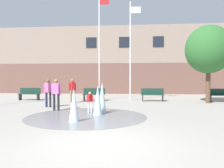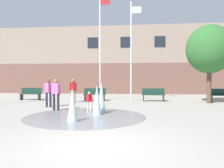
% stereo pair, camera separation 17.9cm
% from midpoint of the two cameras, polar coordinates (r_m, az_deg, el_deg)
% --- Properties ---
extents(ground_plane, '(100.00, 100.00, 0.00)m').
position_cam_midpoint_polar(ground_plane, '(5.47, -4.42, -15.68)').
color(ground_plane, '#9E998E').
extents(library_building, '(36.00, 6.05, 7.20)m').
position_cam_midpoint_polar(library_building, '(25.99, 3.26, 5.81)').
color(library_building, brown).
rests_on(library_building, ground).
extents(splash_fountain, '(5.11, 5.11, 1.46)m').
position_cam_midpoint_polar(splash_fountain, '(9.52, -5.73, -5.14)').
color(splash_fountain, gray).
rests_on(splash_fountain, ground).
extents(park_bench_left_of_flagpoles, '(1.60, 0.44, 0.91)m').
position_cam_midpoint_polar(park_bench_left_of_flagpoles, '(17.51, -21.01, -2.37)').
color(park_bench_left_of_flagpoles, '#28282D').
rests_on(park_bench_left_of_flagpoles, ground).
extents(park_bench_center, '(1.60, 0.44, 0.91)m').
position_cam_midpoint_polar(park_bench_center, '(15.91, -5.05, -2.65)').
color(park_bench_center, '#28282D').
rests_on(park_bench_center, ground).
extents(park_bench_near_trashcan, '(1.60, 0.44, 0.91)m').
position_cam_midpoint_polar(park_bench_near_trashcan, '(15.80, 10.24, -2.70)').
color(park_bench_near_trashcan, '#28282D').
rests_on(park_bench_near_trashcan, ground).
extents(park_bench_far_right, '(1.60, 0.44, 0.91)m').
position_cam_midpoint_polar(park_bench_far_right, '(16.82, 26.15, -2.57)').
color(park_bench_far_right, '#28282D').
rests_on(park_bench_far_right, ground).
extents(adult_near_bench, '(0.50, 0.37, 1.59)m').
position_cam_midpoint_polar(adult_near_bench, '(12.79, -16.69, -1.66)').
color(adult_near_bench, '#1E233D').
rests_on(adult_near_bench, ground).
extents(child_with_pink_shirt, '(0.31, 0.24, 0.99)m').
position_cam_midpoint_polar(child_with_pink_shirt, '(10.38, -6.29, -4.28)').
color(child_with_pink_shirt, silver).
rests_on(child_with_pink_shirt, ground).
extents(adult_in_red, '(0.50, 0.25, 1.59)m').
position_cam_midpoint_polar(adult_in_red, '(11.35, -14.81, -2.04)').
color(adult_in_red, '#28282D').
rests_on(adult_in_red, ground).
extents(adult_watching, '(0.50, 0.39, 1.59)m').
position_cam_midpoint_polar(adult_watching, '(14.80, -10.62, -1.22)').
color(adult_watching, '#89755B').
rests_on(adult_watching, ground).
extents(flagpole_left, '(0.80, 0.10, 7.98)m').
position_cam_midpoint_polar(flagpole_left, '(16.66, -3.56, 10.50)').
color(flagpole_left, silver).
rests_on(flagpole_left, ground).
extents(flagpole_right, '(0.80, 0.10, 7.29)m').
position_cam_midpoint_polar(flagpole_right, '(16.42, 4.60, 9.40)').
color(flagpole_right, silver).
rests_on(flagpole_right, ground).
extents(street_tree_near_building, '(2.97, 2.97, 5.11)m').
position_cam_midpoint_polar(street_tree_near_building, '(15.75, 23.58, 8.25)').
color(street_tree_near_building, brown).
rests_on(street_tree_near_building, ground).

